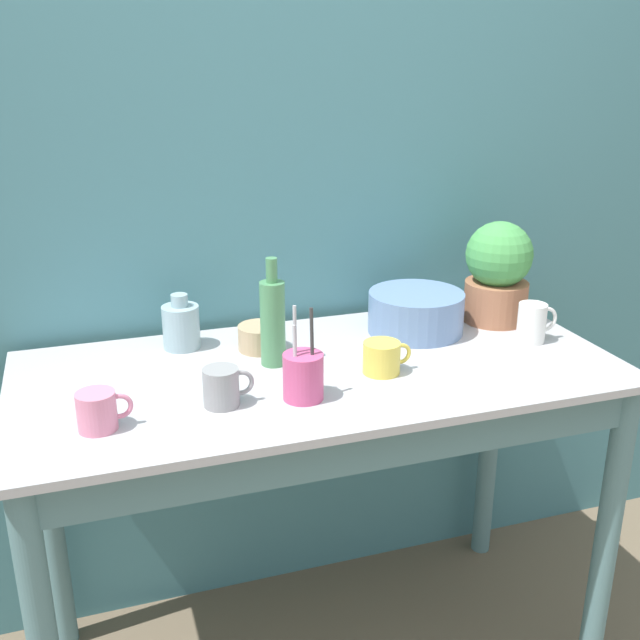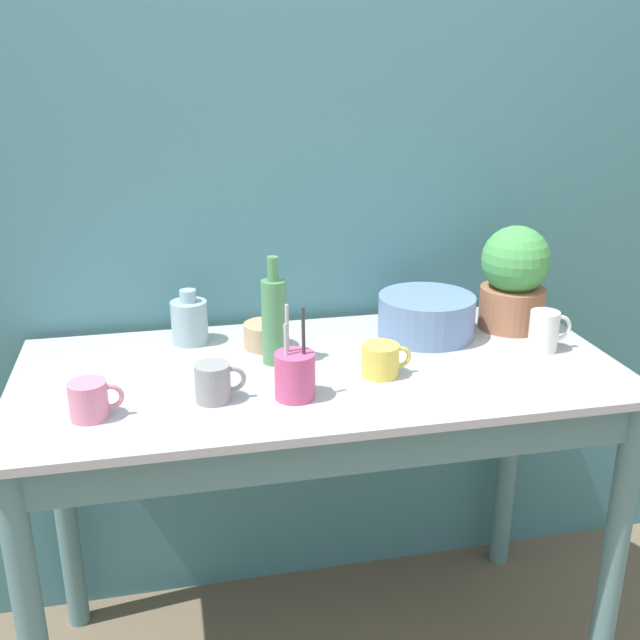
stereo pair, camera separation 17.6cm
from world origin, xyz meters
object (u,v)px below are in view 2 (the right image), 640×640
at_px(bottle_tall, 274,319).
at_px(mug_white, 545,331).
at_px(potted_plant, 514,277).
at_px(bottle_short, 189,321).
at_px(mug_grey, 214,382).
at_px(mug_pink, 90,400).
at_px(bowl_wash_large, 426,316).
at_px(utensil_cup, 295,375).
at_px(bowl_small_tan, 266,335).
at_px(mug_yellow, 381,360).

xyz_separation_m(bottle_tall, mug_white, (0.68, -0.07, -0.06)).
relative_size(potted_plant, bottle_short, 1.98).
xyz_separation_m(mug_grey, mug_pink, (-0.26, -0.03, -0.00)).
bearing_deg(mug_white, bottle_short, 164.45).
relative_size(bowl_wash_large, utensil_cup, 1.22).
xyz_separation_m(potted_plant, mug_grey, (-0.83, -0.29, -0.10)).
xyz_separation_m(mug_pink, utensil_cup, (0.43, 0.01, 0.01)).
bearing_deg(bowl_small_tan, bottle_short, 158.41).
distance_m(bottle_tall, mug_pink, 0.47).
relative_size(mug_yellow, utensil_cup, 0.57).
bearing_deg(mug_yellow, mug_white, 8.14).
distance_m(bowl_wash_large, utensil_cup, 0.51).
height_order(mug_pink, bowl_small_tan, mug_pink).
xyz_separation_m(mug_white, bowl_small_tan, (-0.69, 0.17, -0.02)).
bearing_deg(potted_plant, mug_yellow, -151.85).
relative_size(mug_pink, bowl_small_tan, 0.99).
bearing_deg(bowl_wash_large, mug_pink, -159.98).
xyz_separation_m(mug_white, mug_yellow, (-0.45, -0.06, -0.01)).
distance_m(mug_yellow, mug_pink, 0.65).
xyz_separation_m(potted_plant, bottle_short, (-0.87, 0.07, -0.08)).
bearing_deg(utensil_cup, mug_white, 11.81).
bearing_deg(bowl_small_tan, potted_plant, 0.19).
bearing_deg(bowl_wash_large, utensil_cup, -143.74).
height_order(bottle_short, bowl_small_tan, bottle_short).
relative_size(bottle_short, utensil_cup, 0.68).
relative_size(potted_plant, mug_pink, 2.53).
bearing_deg(utensil_cup, mug_yellow, 19.03).
relative_size(potted_plant, mug_grey, 2.55).
relative_size(mug_white, utensil_cup, 0.53).
relative_size(potted_plant, bowl_wash_large, 1.11).
bearing_deg(bowl_wash_large, mug_yellow, -130.35).
height_order(bowl_wash_large, utensil_cup, utensil_cup).
bearing_deg(potted_plant, mug_grey, -160.89).
bearing_deg(bowl_wash_large, bottle_tall, -167.39).
distance_m(potted_plant, mug_white, 0.19).
bearing_deg(mug_white, utensil_cup, -168.19).
height_order(potted_plant, utensil_cup, potted_plant).
bearing_deg(mug_pink, mug_yellow, 7.13).
bearing_deg(mug_grey, utensil_cup, -7.44).
xyz_separation_m(potted_plant, bowl_small_tan, (-0.68, -0.00, -0.11)).
xyz_separation_m(bowl_wash_large, mug_white, (0.26, -0.16, -0.00)).
distance_m(mug_yellow, utensil_cup, 0.23).
bearing_deg(mug_grey, bottle_short, 95.33).
distance_m(potted_plant, bowl_wash_large, 0.26).
height_order(potted_plant, bottle_tall, potted_plant).
bearing_deg(bottle_tall, mug_pink, -153.16).
xyz_separation_m(bottle_short, mug_yellow, (0.43, -0.31, -0.02)).
distance_m(bottle_short, mug_pink, 0.45).
xyz_separation_m(potted_plant, mug_pink, (-1.09, -0.32, -0.10)).
bearing_deg(bottle_tall, bowl_small_tan, 93.94).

